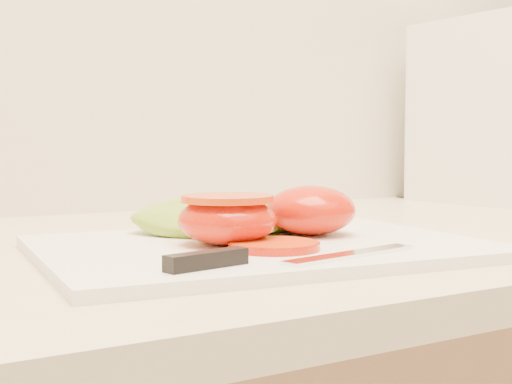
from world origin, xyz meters
TOP-DOWN VIEW (x-y plane):
  - cutting_board at (-0.38, 1.56)m, footprint 0.42×0.32m
  - tomato_half_dome at (-0.31, 1.58)m, footprint 0.09×0.09m
  - tomato_half_cut at (-0.42, 1.57)m, footprint 0.09×0.09m
  - tomato_slice_0 at (-0.40, 1.52)m, footprint 0.07×0.07m
  - lettuce_leaf_0 at (-0.39, 1.65)m, footprint 0.19×0.17m
  - lettuce_leaf_1 at (-0.34, 1.65)m, footprint 0.14×0.12m
  - knife at (-0.44, 1.47)m, footprint 0.23×0.05m
  - appliance at (0.25, 1.83)m, footprint 0.21×0.26m

SIDE VIEW (x-z plane):
  - cutting_board at x=-0.38m, z-range 0.93..0.94m
  - tomato_slice_0 at x=-0.40m, z-range 0.94..0.95m
  - knife at x=-0.44m, z-range 0.94..0.95m
  - lettuce_leaf_1 at x=-0.34m, z-range 0.94..0.97m
  - lettuce_leaf_0 at x=-0.39m, z-range 0.94..0.97m
  - tomato_half_cut at x=-0.42m, z-range 0.94..0.99m
  - tomato_half_dome at x=-0.31m, z-range 0.94..0.99m
  - appliance at x=0.25m, z-range 0.93..1.23m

